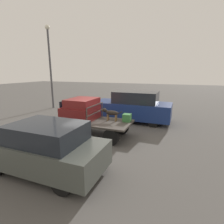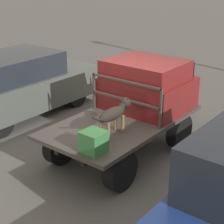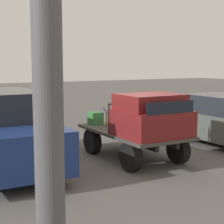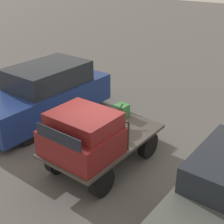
{
  "view_description": "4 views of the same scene",
  "coord_description": "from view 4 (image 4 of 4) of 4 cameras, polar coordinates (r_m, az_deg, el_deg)",
  "views": [
    {
      "loc": [
        -3.75,
        7.5,
        3.19
      ],
      "look_at": [
        -0.7,
        -0.28,
        1.25
      ],
      "focal_mm": 28.0,
      "sensor_mm": 36.0,
      "label": 1
    },
    {
      "loc": [
        -5.62,
        -4.18,
        3.79
      ],
      "look_at": [
        -0.7,
        -0.28,
        1.25
      ],
      "focal_mm": 60.0,
      "sensor_mm": 36.0,
      "label": 2
    },
    {
      "loc": [
        8.66,
        -5.63,
        2.69
      ],
      "look_at": [
        -0.7,
        -0.28,
        1.25
      ],
      "focal_mm": 60.0,
      "sensor_mm": 36.0,
      "label": 3
    },
    {
      "loc": [
        5.67,
        4.6,
        5.11
      ],
      "look_at": [
        -0.7,
        -0.28,
        1.25
      ],
      "focal_mm": 50.0,
      "sensor_mm": 36.0,
      "label": 4
    }
  ],
  "objects": [
    {
      "name": "cargo_crate",
      "position": [
        9.64,
        1.78,
        0.32
      ],
      "size": [
        0.37,
        0.37,
        0.37
      ],
      "color": "#337038",
      "rests_on": "flatbed_truck"
    },
    {
      "name": "truck_headboard",
      "position": [
        8.17,
        -1.77,
        -1.91
      ],
      "size": [
        0.04,
        1.71,
        0.81
      ],
      "color": "#3D3833",
      "rests_on": "flatbed_truck"
    },
    {
      "name": "ground_plane",
      "position": [
        8.92,
        -1.32,
        -9.32
      ],
      "size": [
        80.0,
        80.0,
        0.0
      ],
      "primitive_type": "plane",
      "color": "#514F4C"
    },
    {
      "name": "flatbed_truck",
      "position": [
        8.6,
        -1.35,
        -6.23
      ],
      "size": [
        3.41,
        1.83,
        0.8
      ],
      "color": "black",
      "rests_on": "ground"
    },
    {
      "name": "dog",
      "position": [
        8.87,
        -0.33,
        -0.42
      ],
      "size": [
        1.08,
        0.23,
        0.65
      ],
      "rotation": [
        0.0,
        0.0,
        -0.04
      ],
      "color": "brown",
      "rests_on": "flatbed_truck"
    },
    {
      "name": "parked_pickup_far",
      "position": [
        11.19,
        -12.02,
        3.28
      ],
      "size": [
        4.95,
        2.01,
        1.96
      ],
      "rotation": [
        0.0,
        0.0,
        0.16
      ],
      "color": "black",
      "rests_on": "ground"
    },
    {
      "name": "truck_cab",
      "position": [
        7.66,
        -5.49,
        -4.22
      ],
      "size": [
        1.51,
        1.71,
        1.08
      ],
      "color": "maroon",
      "rests_on": "flatbed_truck"
    }
  ]
}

